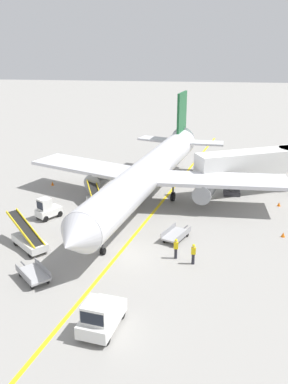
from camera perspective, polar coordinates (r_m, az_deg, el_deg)
name	(u,v)px	position (r m, az deg, el deg)	size (l,w,h in m)	color
ground_plane	(122,254)	(34.48, -2.95, -8.41)	(300.00, 300.00, 0.00)	gray
taxi_line_yellow	(140,229)	(38.79, -0.58, -5.00)	(0.30, 80.00, 0.01)	yellow
airliner	(149,172)	(43.66, 0.74, 2.70)	(28.04, 35.13, 10.10)	silver
jet_bridge	(259,162)	(48.68, 15.29, 3.96)	(12.74, 7.76, 4.85)	silver
pushback_tug	(101,316)	(26.03, -5.89, -16.35)	(2.49, 3.87, 2.20)	silver
baggage_tug_near_wing	(47,209)	(41.74, -12.96, -2.29)	(2.44, 2.71, 2.10)	silver
belt_loader_forward_hold	(29,240)	(36.28, -15.34, -6.26)	(4.55, 4.27, 2.59)	silver
belt_loader_aft_hold	(96,202)	(43.15, -6.53, -1.36)	(3.15, 5.08, 2.59)	silver
baggage_cart_loaded	(176,235)	(36.71, 4.38, -5.77)	(2.53, 3.77, 0.94)	#A5A5A8
baggage_cart_empty_trailing	(33,274)	(31.89, -14.76, -10.68)	(3.21, 3.24, 0.94)	#A5A5A8
ground_crew_marshaller	(193,253)	(32.86, 6.70, -8.25)	(0.36, 0.24, 1.70)	#26262D
ground_crew_wing_walker	(176,248)	(33.51, 4.34, -7.57)	(0.36, 0.24, 1.70)	#26262D
safety_cone_nose_left	(279,204)	(46.07, 17.82, -1.57)	(0.36, 0.36, 0.44)	orange
safety_cone_nose_right	(283,235)	(39.14, 18.34, -5.50)	(0.36, 0.36, 0.44)	orange
safety_cone_wingtip_left	(68,232)	(38.32, -10.24, -5.31)	(0.36, 0.36, 0.44)	orange
safety_cone_wingtip_right	(52,184)	(51.29, -12.29, 1.13)	(0.36, 0.36, 0.44)	orange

